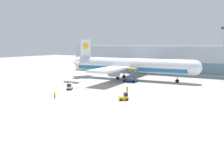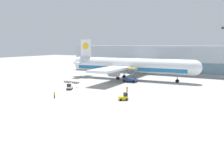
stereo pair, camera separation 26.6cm
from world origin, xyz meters
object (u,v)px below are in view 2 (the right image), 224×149
scissor_lift_loader (130,77)px  baggage_dolly_second (75,82)px  baggage_tug_mid (69,87)px  ground_crew_far (54,94)px  traffic_cone_near (77,87)px  ground_crew_near (127,89)px  light_mast (224,48)px  baggage_tug_foreground (124,97)px  baggage_dolly_lead (67,81)px  airplane_main (128,66)px

scissor_lift_loader → baggage_dolly_second: bearing=-144.8°
baggage_tug_mid → ground_crew_far: size_ratio=1.55×
traffic_cone_near → ground_crew_near: bearing=7.6°
scissor_lift_loader → traffic_cone_near: bearing=-117.1°
light_mast → baggage_dolly_second: 65.52m
ground_crew_far → scissor_lift_loader: bearing=-5.9°
ground_crew_far → baggage_dolly_second: bearing=27.8°
baggage_tug_mid → traffic_cone_near: bearing=151.3°
baggage_dolly_second → traffic_cone_near: bearing=-44.9°
baggage_tug_foreground → ground_crew_far: baggage_tug_foreground is taller
scissor_lift_loader → light_mast: bearing=41.7°
ground_crew_far → ground_crew_near: bearing=-34.6°
scissor_lift_loader → baggage_dolly_lead: bearing=-150.9°
baggage_tug_foreground → baggage_tug_mid: (-22.45, 4.80, 0.00)m
baggage_tug_foreground → traffic_cone_near: 23.78m
baggage_tug_foreground → ground_crew_far: 19.18m
ground_crew_far → baggage_tug_mid: bearing=23.1°
scissor_lift_loader → baggage_dolly_lead: 24.81m
scissor_lift_loader → baggage_tug_foreground: size_ratio=2.01×
scissor_lift_loader → baggage_tug_foreground: bearing=-70.8°
scissor_lift_loader → baggage_dolly_lead: scissor_lift_loader is taller
baggage_tug_foreground → baggage_dolly_second: bearing=108.0°
light_mast → ground_crew_far: 77.49m
light_mast → ground_crew_far: (-35.27, -67.96, -11.90)m
light_mast → airplane_main: (-34.12, -24.35, -7.13)m
light_mast → ground_crew_near: bearing=-113.8°
baggage_tug_mid → ground_crew_near: bearing=83.1°
baggage_tug_foreground → baggage_tug_mid: size_ratio=0.99×
light_mast → scissor_lift_loader: light_mast is taller
ground_crew_near → baggage_tug_mid: bearing=160.9°
ground_crew_far → baggage_dolly_lead: bearing=34.8°
baggage_dolly_second → ground_crew_near: size_ratio=2.05×
traffic_cone_near → airplane_main: bearing=78.5°
light_mast → baggage_tug_mid: light_mast is taller
light_mast → baggage_dolly_second: (-47.02, -43.87, -12.58)m
airplane_main → ground_crew_near: 28.66m
baggage_dolly_lead → ground_crew_near: size_ratio=2.05×
scissor_lift_loader → baggage_tug_foreground: scissor_lift_loader is taller
baggage_tug_mid → baggage_dolly_lead: bearing=-163.0°
traffic_cone_near → light_mast: bearing=52.7°
baggage_tug_mid → baggage_dolly_lead: 16.45m
baggage_tug_foreground → ground_crew_far: bearing=160.0°
airplane_main → traffic_cone_near: (-5.65, -27.89, -5.51)m
ground_crew_near → baggage_dolly_lead: bearing=130.5°
light_mast → baggage_tug_foreground: bearing=-106.1°
scissor_lift_loader → baggage_dolly_lead: size_ratio=1.48×
scissor_lift_loader → traffic_cone_near: scissor_lift_loader is taller
ground_crew_near → traffic_cone_near: bearing=150.1°
baggage_tug_mid → ground_crew_far: 12.98m
scissor_lift_loader → ground_crew_far: bearing=-101.2°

